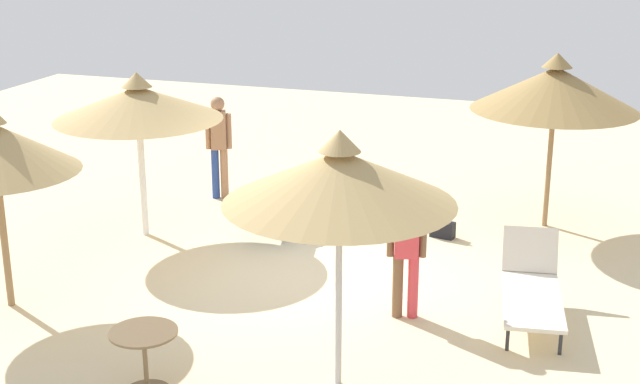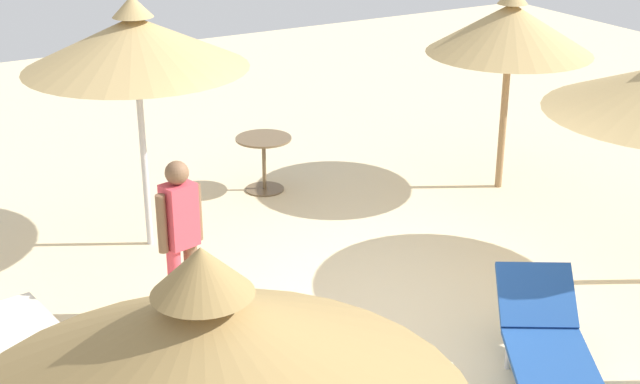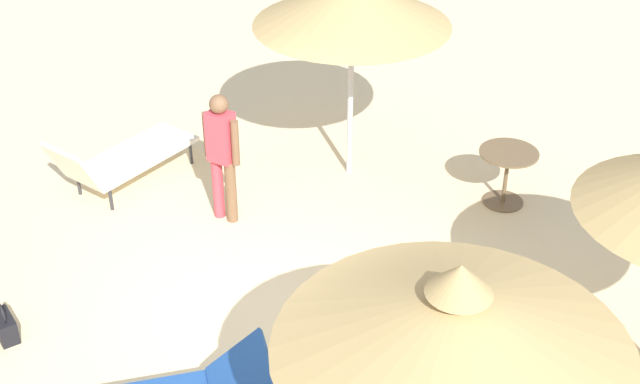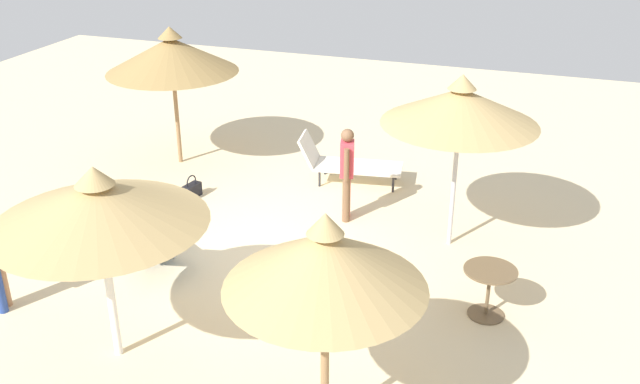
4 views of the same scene
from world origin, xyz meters
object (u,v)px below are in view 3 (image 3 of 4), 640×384
handbag (4,325)px  side_table_round (507,168)px  person_standing_front (222,150)px  parasol_umbrella_near_right (352,2)px  parasol_umbrella_near_left (456,321)px  lounge_chair_center (120,159)px

handbag → side_table_round: size_ratio=0.61×
person_standing_front → side_table_round: size_ratio=2.29×
side_table_round → handbag: bearing=-20.3°
parasol_umbrella_near_right → side_table_round: size_ratio=3.92×
person_standing_front → parasol_umbrella_near_left: bearing=70.4°
lounge_chair_center → side_table_round: (-3.07, 3.57, 0.09)m
lounge_chair_center → handbag: (2.42, 1.55, -0.26)m
parasol_umbrella_near_right → side_table_round: bearing=113.9°
handbag → side_table_round: side_table_round is taller
side_table_round → parasol_umbrella_near_right: bearing=-66.1°
handbag → person_standing_front: bearing=-178.3°
person_standing_front → side_table_round: 3.39m
parasol_umbrella_near_left → lounge_chair_center: (-1.11, -5.88, -1.65)m
person_standing_front → handbag: person_standing_front is taller
person_standing_front → lounge_chair_center: bearing=-72.4°
parasol_umbrella_near_left → parasol_umbrella_near_right: parasol_umbrella_near_right is taller
parasol_umbrella_near_right → lounge_chair_center: (2.26, -1.75, -1.88)m
parasol_umbrella_near_left → handbag: (1.30, -4.34, -1.91)m
person_standing_front → handbag: size_ratio=3.76×
parasol_umbrella_near_left → handbag: parasol_umbrella_near_left is taller
handbag → side_table_round: bearing=159.7°
side_table_round → person_standing_front: bearing=-39.0°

